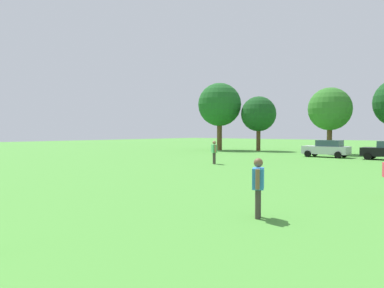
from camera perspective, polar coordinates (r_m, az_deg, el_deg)
The scene contains 7 objects.
ground_plane at distance 30.38m, azimuth 22.02°, elevation -2.97°, with size 160.00×160.00×0.00m, color #4C9338.
adult_bystander at distance 11.03m, azimuth 10.21°, elevation -5.88°, with size 0.55×0.76×1.77m.
bystander_near_trees at distance 28.61m, azimuth 3.46°, elevation -0.97°, with size 0.70×0.63×1.81m.
parked_car_silver_0 at distance 38.34m, azimuth 20.14°, elevation -0.66°, with size 4.30×2.02×1.68m.
tree_far_left at distance 49.96m, azimuth 4.29°, elevation 6.07°, with size 5.80×5.80×9.03m.
tree_left at distance 48.61m, azimuth 10.27°, elevation 4.58°, with size 4.53×4.53×7.06m.
tree_center_left at distance 43.70m, azimuth 20.56°, elevation 5.07°, with size 4.74×4.74×7.39m.
Camera 1 is at (9.19, 1.15, 2.56)m, focal length 34.45 mm.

